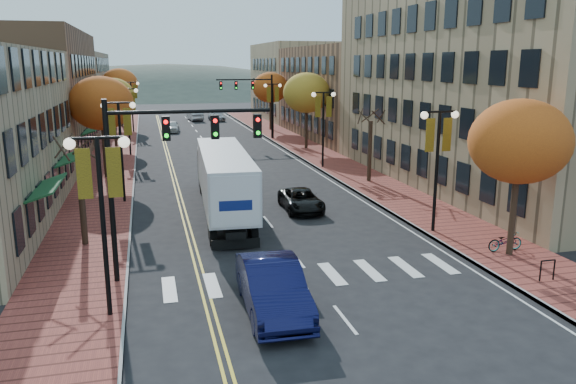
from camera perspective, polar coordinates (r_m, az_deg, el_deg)
ground at (r=20.75m, az=3.90°, el=-10.47°), size 200.00×200.00×0.00m
sidewalk_left at (r=51.31m, az=-17.39°, el=3.23°), size 4.00×85.00×0.15m
sidewalk_right at (r=53.38m, az=2.30°, el=4.18°), size 4.00×85.00×0.15m
building_left_mid at (r=55.24m, az=-26.00°, el=8.85°), size 12.00×24.00×11.00m
building_left_far at (r=79.90m, az=-22.43°, el=9.53°), size 12.00×26.00×9.50m
building_right_near at (r=41.97m, az=21.94°, el=11.06°), size 15.00×28.00×15.00m
building_right_mid at (r=64.95m, az=8.10°, el=10.01°), size 15.00×24.00×10.00m
building_right_far at (r=85.69m, az=2.46°, el=11.15°), size 15.00×20.00×11.00m
tree_left_a at (r=26.92m, az=-20.22°, el=-0.71°), size 0.28×0.28×4.20m
tree_left_b at (r=42.27m, az=-18.45°, el=8.53°), size 4.48×4.48×7.21m
tree_left_c at (r=58.23m, az=-17.37°, el=9.27°), size 4.16×4.16×6.69m
tree_left_d at (r=76.17m, az=-16.74°, el=10.47°), size 4.61×4.61×7.42m
tree_right_a at (r=25.26m, az=22.47°, el=4.74°), size 4.16×4.16×6.69m
tree_right_b at (r=39.52m, az=8.30°, el=4.13°), size 0.28×0.28×4.20m
tree_right_c at (r=54.26m, az=1.89°, el=10.03°), size 4.48×4.48×7.21m
tree_right_d at (r=69.76m, az=-1.81°, el=10.56°), size 4.35×4.35×7.00m
lamp_left_a at (r=18.56m, az=-18.49°, el=-0.01°), size 1.96×0.36×6.05m
lamp_left_b at (r=34.33m, az=-16.70°, el=5.83°), size 1.96×0.36×6.05m
lamp_left_c at (r=52.24m, az=-15.97°, el=8.16°), size 1.96×0.36×6.05m
lamp_left_d at (r=70.19m, az=-15.62°, el=9.30°), size 1.96×0.36×6.05m
lamp_right_a at (r=27.88m, az=14.98°, el=4.39°), size 1.96×0.36×6.05m
lamp_right_b at (r=44.36m, az=3.61°, el=7.85°), size 1.96×0.36×6.05m
lamp_right_c at (r=61.69m, az=-1.55°, el=9.32°), size 1.96×0.36×6.05m
traffic_mast_near at (r=21.33m, az=-12.64°, el=3.70°), size 6.10×0.35×7.00m
traffic_mast_far at (r=61.24m, az=-3.43°, el=9.86°), size 6.10×0.34×7.00m
semi_truck at (r=31.49m, az=-6.65°, el=1.69°), size 3.12×14.65×3.64m
navy_sedan at (r=19.15m, az=-1.58°, el=-9.64°), size 2.04×5.43×1.77m
black_suv at (r=32.02m, az=1.34°, el=-0.82°), size 2.15×4.44×1.22m
car_far_white at (r=70.02m, az=-11.69°, el=6.53°), size 2.06×4.15×1.36m
car_far_silver at (r=82.77m, az=-7.27°, el=7.63°), size 2.31×4.61×1.28m
car_far_oncoming at (r=83.64m, az=-9.43°, el=7.72°), size 2.21×5.05×1.61m
bicycle at (r=26.58m, az=21.18°, el=-4.68°), size 1.68×0.62×0.88m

